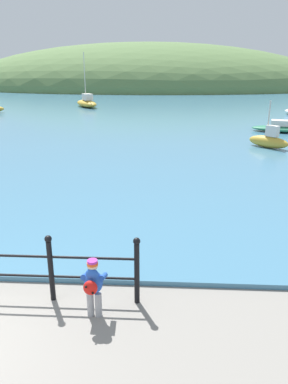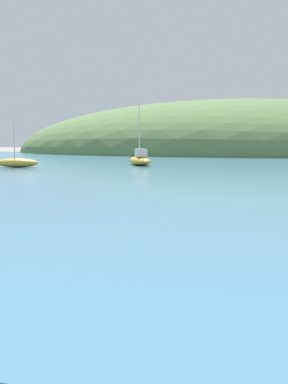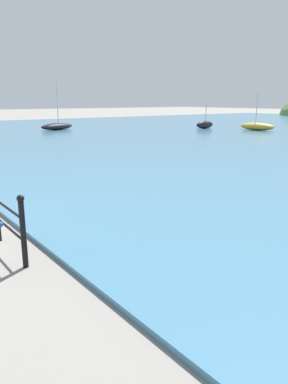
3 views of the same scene
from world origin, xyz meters
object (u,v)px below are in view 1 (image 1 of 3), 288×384
at_px(boat_far_right, 285,128).
at_px(boat_nearest_quay, 269,140).
at_px(child_in_coat, 93,283).
at_px(boat_blue_hull, 87,103).

height_order(boat_far_right, boat_nearest_quay, boat_far_right).
bearing_deg(boat_far_right, child_in_coat, -114.89).
distance_m(boat_far_right, boat_nearest_quay, 4.98).
distance_m(child_in_coat, boat_nearest_quay, 14.27).
bearing_deg(boat_nearest_quay, boat_far_right, 65.22).
bearing_deg(child_in_coat, boat_blue_hull, 101.72).
bearing_deg(boat_blue_hull, child_in_coat, -78.28).
bearing_deg(boat_blue_hull, boat_nearest_quay, -55.11).
bearing_deg(boat_far_right, boat_blue_hull, 137.55).
relative_size(child_in_coat, boat_nearest_quay, 0.46).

